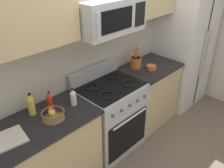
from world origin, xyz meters
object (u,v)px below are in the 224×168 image
Objects in this scene: refrigerator at (183,51)px; bottle_vinegar at (73,97)px; microwave at (108,15)px; fruit_basket at (53,114)px; cutting_board at (5,140)px; bottle_oil at (31,105)px; bottle_hot_sauce at (50,100)px; range_oven at (110,116)px; utensil_crock at (136,62)px; prep_bowl at (151,67)px.

refrigerator reaches higher than bottle_vinegar.
refrigerator is at bearing -1.49° from microwave.
cutting_board is (-0.46, 0.02, -0.04)m from fruit_basket.
bottle_oil is at bearing 175.94° from refrigerator.
bottle_vinegar is (-0.53, -0.02, -0.74)m from microwave.
microwave is at bearing -9.15° from bottle_hot_sauce.
refrigerator is 1.86m from microwave.
bottle_oil is (-0.10, 0.20, 0.06)m from fruit_basket.
range_oven is 0.90m from bottle_hot_sauce.
fruit_basket is 0.29m from bottle_vinegar.
cutting_board is 1.69× the size of bottle_vinegar.
refrigerator is at bearing -7.81° from utensil_crock.
bottle_vinegar is (-0.53, 0.01, 0.52)m from range_oven.
bottle_oil is at bearing 172.10° from prep_bowl.
bottle_hot_sauce is 1.47m from prep_bowl.
microwave is 1.17m from bottle_oil.
bottle_vinegar is 1.27m from prep_bowl.
bottle_oil is (-0.91, 0.17, 0.54)m from range_oven.
fruit_basket is (-1.44, -0.16, -0.04)m from utensil_crock.
utensil_crock is at bearing 119.48° from prep_bowl.
cutting_board is at bearing -153.42° from bottle_oil.
prep_bowl is at bearing -177.19° from refrigerator.
bottle_oil is (-0.19, 0.02, 0.02)m from bottle_hot_sauce.
bottle_hot_sauce reaches higher than prep_bowl.
cutting_board is 2.01m from prep_bowl.
bottle_hot_sauce is at bearing -7.02° from bottle_oil.
bottle_hot_sauce is 0.78× the size of bottle_oil.
microwave reaches higher than bottle_hot_sauce.
utensil_crock reaches higher than bottle_hot_sauce.
microwave is 1.12m from fruit_basket.
prep_bowl is at bearing -60.52° from utensil_crock.
fruit_basket is at bearing -115.79° from bottle_hot_sauce.
range_oven reaches higher than cutting_board.
microwave is at bearing 178.51° from refrigerator.
refrigerator reaches higher than utensil_crock.
refrigerator is 2.20m from bottle_vinegar.
bottle_oil is at bearing 171.28° from microwave.
utensil_crock is 1.54× the size of fruit_basket.
range_oven reaches higher than prep_bowl.
cutting_board is at bearing -164.01° from bottle_hot_sauce.
bottle_vinegar is at bearing 1.75° from cutting_board.
bottle_vinegar reaches higher than cutting_board.
utensil_crock is at bearing 5.77° from bottle_vinegar.
fruit_basket is (-0.81, -0.04, 0.48)m from range_oven.
microwave reaches higher than bottle_oil.
bottle_vinegar is at bearing 179.35° from refrigerator.
utensil_crock is (0.63, 0.13, 0.52)m from range_oven.
bottle_vinegar is (-2.20, 0.03, 0.09)m from refrigerator.
bottle_hot_sauce is at bearing 64.21° from fruit_basket.
refrigerator is 10.04× the size of bottle_hot_sauce.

